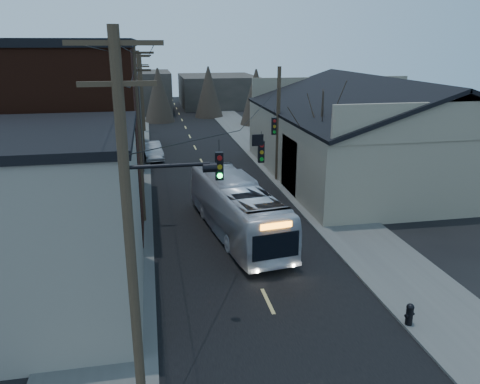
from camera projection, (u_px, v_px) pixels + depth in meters
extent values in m
cube|color=black|center=(204.00, 167.00, 39.71)|extent=(9.00, 110.00, 0.02)
cube|color=#474744|center=(126.00, 170.00, 38.52)|extent=(4.00, 110.00, 0.12)
cube|color=#474744|center=(278.00, 163.00, 40.87)|extent=(4.00, 110.00, 0.12)
cube|color=gray|center=(28.00, 229.00, 17.38)|extent=(8.00, 8.00, 7.00)
cube|color=black|center=(51.00, 135.00, 27.03)|extent=(10.00, 12.00, 10.00)
cube|color=#2F2B25|center=(92.00, 119.00, 42.54)|extent=(9.00, 14.00, 7.00)
cube|color=#7E745C|center=(376.00, 144.00, 36.62)|extent=(16.00, 20.00, 5.00)
cube|color=black|center=(331.00, 96.00, 34.74)|extent=(8.16, 20.60, 2.86)
cube|color=black|center=(428.00, 94.00, 36.19)|extent=(8.16, 20.60, 2.86)
cube|color=#2F2B25|center=(137.00, 92.00, 70.45)|extent=(10.00, 12.00, 6.00)
cube|color=#2F2B25|center=(218.00, 91.00, 77.62)|extent=(12.00, 14.00, 5.00)
cone|color=black|center=(320.00, 147.00, 30.44)|extent=(0.40, 0.40, 7.20)
cylinder|color=#382B1E|center=(130.00, 241.00, 11.96)|extent=(0.28, 0.28, 10.50)
cube|color=#382B1E|center=(114.00, 43.00, 10.48)|extent=(2.20, 0.12, 0.12)
cylinder|color=#382B1E|center=(138.00, 139.00, 26.06)|extent=(0.28, 0.28, 10.00)
cube|color=#382B1E|center=(133.00, 53.00, 24.66)|extent=(2.20, 0.12, 0.12)
cylinder|color=#382B1E|center=(141.00, 108.00, 40.17)|extent=(0.28, 0.28, 9.50)
cube|color=#382B1E|center=(138.00, 55.00, 38.84)|extent=(2.20, 0.12, 0.12)
cylinder|color=#382B1E|center=(142.00, 93.00, 54.27)|extent=(0.28, 0.28, 9.00)
cube|color=#382B1E|center=(140.00, 57.00, 53.02)|extent=(2.20, 0.12, 0.12)
cylinder|color=#382B1E|center=(278.00, 126.00, 34.64)|extent=(0.28, 0.28, 8.50)
cube|color=black|center=(219.00, 166.00, 16.50)|extent=(0.28, 0.20, 1.00)
cube|color=black|center=(261.00, 152.00, 21.36)|extent=(0.28, 0.20, 1.00)
cube|color=black|center=(274.00, 126.00, 27.33)|extent=(0.28, 0.20, 1.00)
imported|color=silver|center=(237.00, 208.00, 25.43)|extent=(4.05, 11.16, 3.04)
imported|color=#9A9BA1|center=(152.00, 151.00, 42.41)|extent=(2.11, 4.75, 1.51)
cylinder|color=black|center=(409.00, 316.00, 17.28)|extent=(0.27, 0.27, 0.67)
sphere|color=black|center=(410.00, 307.00, 17.17)|extent=(0.29, 0.29, 0.29)
cylinder|color=black|center=(409.00, 315.00, 17.27)|extent=(0.42, 0.24, 0.13)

